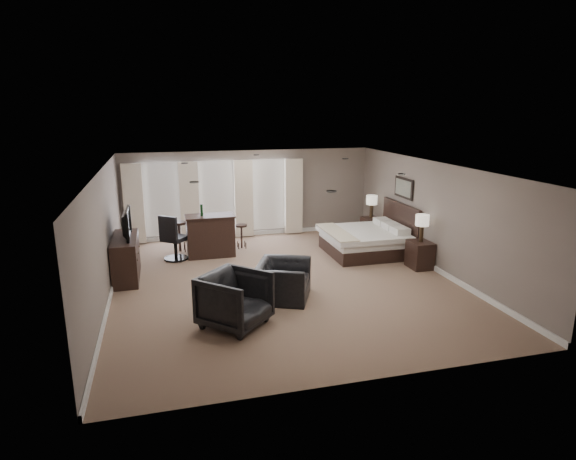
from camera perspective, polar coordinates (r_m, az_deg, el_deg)
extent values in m
cube|color=#7E6350|center=(10.99, -0.48, -6.14)|extent=(7.60, 8.60, 0.04)
cube|color=silver|center=(10.36, -0.51, 7.45)|extent=(7.60, 8.60, 0.04)
cube|color=slate|center=(14.67, -4.63, 4.33)|extent=(7.50, 0.04, 2.60)
cube|color=slate|center=(6.76, 8.58, -7.99)|extent=(7.50, 0.04, 2.60)
cube|color=slate|center=(10.36, -21.02, -0.86)|extent=(0.04, 8.50, 2.60)
cube|color=slate|center=(12.06, 17.04, 1.54)|extent=(0.04, 8.50, 2.60)
cube|color=silver|center=(14.39, -14.83, 3.50)|extent=(1.15, 0.04, 2.05)
cube|color=silver|center=(14.48, -8.49, 3.89)|extent=(1.15, 0.04, 2.05)
cube|color=silver|center=(14.73, -2.28, 4.22)|extent=(1.15, 0.04, 2.05)
cube|color=beige|center=(14.31, -17.81, 2.94)|extent=(0.55, 0.12, 2.30)
cube|color=beige|center=(14.31, -11.61, 3.34)|extent=(0.55, 0.12, 2.30)
cube|color=beige|center=(14.48, -5.27, 3.71)|extent=(0.55, 0.12, 2.30)
cube|color=beige|center=(14.81, 0.66, 4.01)|extent=(0.55, 0.12, 2.30)
cube|color=silver|center=(13.00, 8.88, 0.03)|extent=(2.09, 1.99, 1.33)
cube|color=black|center=(12.24, 15.36, -2.85)|extent=(0.50, 0.61, 0.66)
cube|color=black|center=(14.72, 9.76, 0.26)|extent=(0.46, 0.57, 0.62)
cube|color=beige|center=(12.07, 15.57, 0.19)|extent=(0.33, 0.33, 0.67)
cube|color=beige|center=(14.58, 9.87, 2.74)|extent=(0.33, 0.33, 0.68)
cube|color=slate|center=(13.27, 13.52, 4.88)|extent=(0.04, 0.96, 0.56)
cube|color=black|center=(11.67, -18.65, -3.14)|extent=(0.54, 1.68, 0.98)
imported|color=black|center=(11.52, -18.87, -0.48)|extent=(0.65, 1.12, 0.15)
imported|color=black|center=(9.92, -0.59, -5.29)|extent=(1.17, 1.38, 1.03)
imported|color=black|center=(8.74, -6.31, -7.94)|extent=(1.45, 1.45, 1.09)
cube|color=black|center=(12.85, -9.17, -0.65)|extent=(1.28, 0.66, 1.11)
cube|color=black|center=(13.45, -12.73, -0.77)|extent=(0.40, 0.40, 0.83)
cube|color=black|center=(13.50, -5.53, -0.75)|extent=(0.37, 0.37, 0.68)
cube|color=black|center=(12.70, -13.25, -0.82)|extent=(0.87, 0.87, 1.21)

